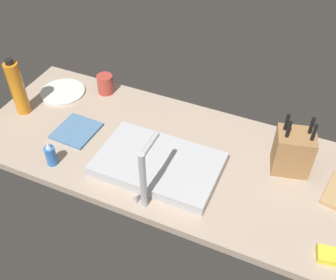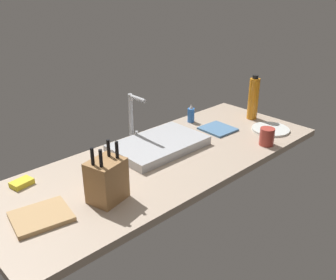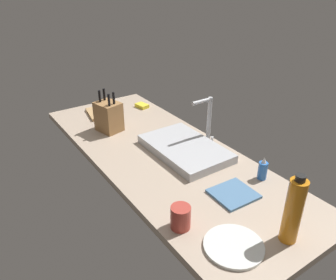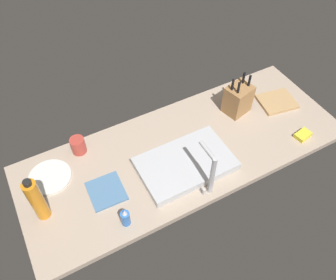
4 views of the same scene
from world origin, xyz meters
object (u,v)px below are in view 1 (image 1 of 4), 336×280
Objects in this scene: faucet at (144,174)px; soap_bottle at (51,155)px; water_bottle at (17,88)px; dish_sponge at (331,256)px; dinner_plate at (63,92)px; dish_towel at (76,131)px; knife_block at (293,151)px; coffee_mug at (105,84)px; sink_basin at (158,164)px.

soap_bottle is (42.90, -2.48, -10.51)cm from faucet.
faucet reaches higher than soap_bottle.
dish_sponge is (-139.83, 20.85, -11.91)cm from water_bottle.
faucet is 81.17cm from dinner_plate.
faucet is at bearing 161.74° from water_bottle.
dish_towel is 1.99× the size of dish_sponge.
water_bottle reaches higher than dish_towel.
dish_sponge reaches higher than dish_towel.
faucet reaches higher than dinner_plate.
dish_sponge is (-64.95, -3.87, -14.10)cm from faucet.
faucet is 59.02cm from knife_block.
coffee_mug is (4.90, -50.60, -0.12)cm from soap_bottle.
dish_sponge is at bearing 156.42° from coffee_mug.
sink_basin reaches higher than dish_towel.
dinner_plate and dish_towel have the same top height.
soap_bottle is at bearing 95.35° from dish_towel.
dish_towel is at bearing -9.56° from dish_sponge.
sink_basin is at bearing 157.49° from dinner_plate.
dish_towel is (1.86, -19.87, -4.19)cm from soap_bottle.
dish_sponge is at bearing 168.87° from sink_basin.
faucet is 1.06× the size of knife_block.
knife_block is 94.42cm from soap_bottle.
water_bottle is 1.29× the size of dinner_plate.
dinner_plate is 2.39× the size of dish_sponge.
dinner_plate is 21.58cm from coffee_mug.
faucet is 44.24cm from soap_bottle.
coffee_mug is at bearing -153.73° from dinner_plate.
sink_basin reaches higher than dinner_plate.
faucet is at bearing 153.47° from dish_towel.
coffee_mug is (-27.09, -28.36, -8.43)cm from water_bottle.
sink_basin is at bearing 173.02° from dish_towel.
dinner_plate is 2.30× the size of coffee_mug.
knife_block is 2.74× the size of dish_sponge.
dish_towel is (89.02, 16.19, -8.44)cm from knife_block.
sink_basin is 1.95× the size of knife_block.
faucet is at bearing 3.41° from dish_sponge.
coffee_mug reaches higher than dish_towel.
sink_basin is 69.17cm from dinner_plate.
water_bottle is at bearing -5.94° from sink_basin.
sink_basin is 1.74× the size of water_bottle.
dish_sponge is at bearing 107.22° from knife_block.
dish_sponge is at bearing 163.18° from dinner_plate.
knife_block is 2.64× the size of coffee_mug.
faucet reaches higher than sink_basin.
sink_basin is at bearing 174.06° from water_bottle.
knife_block is at bearing 177.34° from dinner_plate.
knife_block is (-44.25, -38.54, -6.27)cm from faucet.
dish_towel is 111.26cm from dish_sponge.
soap_bottle is at bearing 8.87° from knife_block.
faucet reaches higher than dish_sponge.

